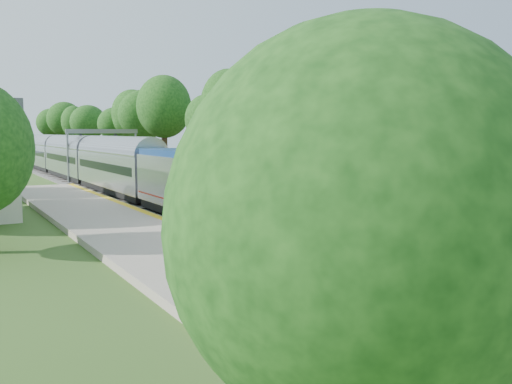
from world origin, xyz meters
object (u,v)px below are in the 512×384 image
lamppost_mid (325,238)px  signal_platform (353,183)px  lamppost_far (220,213)px  train (57,158)px  signal_farside (312,165)px  signal_gantry (102,141)px

lamppost_mid → signal_platform: 2.03m
lamppost_far → signal_platform: bearing=-85.9°
train → lamppost_far: train is taller
lamppost_mid → train: bearing=86.8°
signal_platform → signal_farside: size_ratio=1.04×
lamppost_mid → lamppost_far: (0.25, 8.40, -0.24)m
signal_farside → lamppost_mid: bearing=-123.7°
train → signal_platform: 68.06m
signal_gantry → signal_farside: 37.51m
lamppost_far → signal_platform: 8.96m
lamppost_far → lamppost_mid: bearing=-91.7°
signal_gantry → train: bearing=99.1°
lamppost_mid → signal_platform: (0.87, -0.30, 1.81)m
lamppost_far → signal_platform: signal_platform is taller
train → lamppost_far: bearing=-93.4°
signal_gantry → signal_platform: signal_platform is taller
train → signal_platform: size_ratio=19.11×
lamppost_mid → lamppost_far: bearing=88.3°
lamppost_far → signal_farside: signal_farside is taller
signal_gantry → signal_farside: bearing=-84.3°
signal_gantry → lamppost_far: (-6.00, -43.88, -2.66)m
lamppost_mid → signal_farside: size_ratio=0.76×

